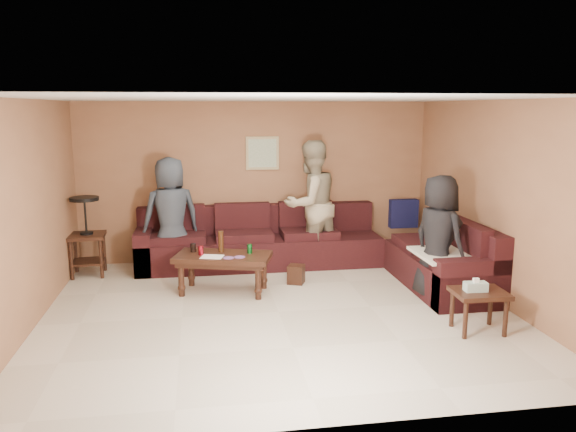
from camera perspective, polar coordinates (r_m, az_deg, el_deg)
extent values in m
plane|color=beige|center=(6.81, -0.97, -9.71)|extent=(5.50, 5.50, 0.00)
cube|color=silver|center=(6.37, -1.04, 11.38)|extent=(5.50, 5.00, 0.10)
cube|color=#936545|center=(8.93, -3.25, 3.52)|extent=(5.50, 0.10, 2.50)
cube|color=#936545|center=(4.08, 3.93, -5.49)|extent=(5.50, 0.10, 2.50)
cube|color=#936545|center=(6.68, -25.07, -0.03)|extent=(0.10, 5.00, 2.50)
cube|color=#936545|center=(7.37, 20.67, 1.25)|extent=(0.10, 5.00, 2.50)
cube|color=#331114|center=(8.68, -2.88, -3.59)|extent=(3.70, 0.90, 0.45)
cube|color=#331114|center=(8.90, -3.13, -0.25)|extent=(3.70, 0.24, 0.45)
cube|color=#331114|center=(8.66, -14.36, -3.35)|extent=(0.24, 0.90, 0.63)
cube|color=#331114|center=(7.91, 15.19, -5.41)|extent=(0.90, 2.00, 0.45)
cube|color=#331114|center=(7.94, 17.52, -2.13)|extent=(0.24, 2.00, 0.45)
cube|color=#331114|center=(7.13, 18.11, -6.63)|extent=(0.90, 0.24, 0.63)
cube|color=#111238|center=(9.10, 11.65, 0.26)|extent=(0.45, 0.14, 0.45)
cube|color=silver|center=(7.43, 16.73, -3.72)|extent=(1.00, 0.85, 0.04)
cube|color=#331A11|center=(7.41, -6.62, -4.15)|extent=(1.35, 0.93, 0.07)
cube|color=#331A11|center=(7.43, -6.61, -4.65)|extent=(1.24, 0.82, 0.06)
cylinder|color=#331A11|center=(7.41, -10.79, -6.36)|extent=(0.08, 0.08, 0.45)
cylinder|color=#331A11|center=(7.17, -3.05, -6.75)|extent=(0.08, 0.08, 0.45)
cylinder|color=#331A11|center=(7.82, -9.80, -5.40)|extent=(0.08, 0.08, 0.45)
cylinder|color=#331A11|center=(7.59, -2.47, -5.73)|extent=(0.08, 0.08, 0.45)
cylinder|color=#AC1326|center=(7.40, -8.84, -3.48)|extent=(0.07, 0.07, 0.12)
cylinder|color=#167F2B|center=(7.42, -3.91, -3.33)|extent=(0.07, 0.07, 0.12)
cylinder|color=#351D0C|center=(7.51, -6.83, -2.59)|extent=(0.07, 0.07, 0.28)
cylinder|color=black|center=(7.58, -9.61, -3.20)|extent=(0.08, 0.08, 0.11)
cube|color=white|center=(7.30, -7.72, -4.12)|extent=(0.33, 0.29, 0.00)
cylinder|color=#BD4270|center=(7.22, -6.07, -4.25)|extent=(0.14, 0.14, 0.01)
cylinder|color=#BD4270|center=(7.24, -4.93, -4.18)|extent=(0.14, 0.14, 0.01)
cube|color=#331A11|center=(8.59, -19.76, -1.91)|extent=(0.53, 0.53, 0.05)
cube|color=#331A11|center=(8.68, -19.60, -4.38)|extent=(0.47, 0.47, 0.03)
cylinder|color=#331A11|center=(8.50, -21.16, -4.18)|extent=(0.05, 0.05, 0.59)
cylinder|color=#331A11|center=(8.44, -18.45, -4.10)|extent=(0.05, 0.05, 0.59)
cylinder|color=#331A11|center=(8.88, -20.77, -3.51)|extent=(0.05, 0.05, 0.59)
cylinder|color=#331A11|center=(8.83, -18.17, -3.43)|extent=(0.05, 0.05, 0.59)
cylinder|color=black|center=(8.59, -19.78, -1.65)|extent=(0.18, 0.18, 0.03)
cylinder|color=black|center=(8.54, -19.89, 0.05)|extent=(0.03, 0.03, 0.49)
cylinder|color=black|center=(8.50, -20.00, 1.65)|extent=(0.40, 0.40, 0.05)
cube|color=#331A11|center=(6.44, 18.88, -7.42)|extent=(0.57, 0.48, 0.05)
cylinder|color=#331A11|center=(6.28, 17.58, -9.95)|extent=(0.05, 0.05, 0.44)
cylinder|color=#331A11|center=(6.47, 21.24, -9.56)|extent=(0.05, 0.05, 0.44)
cylinder|color=#331A11|center=(6.57, 16.34, -8.92)|extent=(0.05, 0.05, 0.44)
cylinder|color=#331A11|center=(6.76, 19.86, -8.59)|extent=(0.05, 0.05, 0.44)
cube|color=silver|center=(6.40, 18.52, -6.82)|extent=(0.24, 0.13, 0.10)
cube|color=white|center=(6.38, 18.56, -6.22)|extent=(0.06, 0.04, 0.05)
cube|color=#331A11|center=(7.83, 0.83, -5.94)|extent=(0.28, 0.28, 0.26)
cube|color=tan|center=(8.87, -2.62, 6.40)|extent=(0.52, 0.03, 0.52)
cube|color=beige|center=(8.86, -2.61, 6.39)|extent=(0.44, 0.01, 0.44)
imported|color=#2E3540|center=(8.35, -11.80, 0.05)|extent=(0.96, 0.78, 1.71)
imported|color=tan|center=(8.50, 2.32, 1.20)|extent=(1.17, 1.09, 1.93)
imported|color=black|center=(7.28, 15.07, -2.17)|extent=(0.77, 0.91, 1.59)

